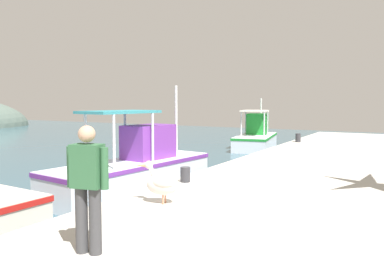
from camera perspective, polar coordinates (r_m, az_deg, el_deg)
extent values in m
cube|color=white|center=(11.93, -8.92, -7.19)|extent=(5.93, 2.28, 0.94)
cube|color=#723399|center=(11.86, -8.94, -5.33)|extent=(5.98, 2.32, 0.12)
cube|color=#723399|center=(12.30, -6.59, -2.06)|extent=(1.72, 1.18, 1.08)
cylinder|color=silver|center=(10.43, -11.70, -2.06)|extent=(0.08, 0.08, 1.49)
cylinder|color=silver|center=(11.34, -15.78, -1.65)|extent=(0.08, 0.08, 1.49)
cylinder|color=silver|center=(11.54, -5.96, -1.43)|extent=(0.08, 0.08, 1.49)
cylinder|color=silver|center=(12.36, -10.09, -1.11)|extent=(0.08, 0.08, 1.49)
cube|color=teal|center=(11.35, -10.88, 2.40)|extent=(2.46, 1.48, 0.08)
cylinder|color=silver|center=(13.35, -2.41, 1.28)|extent=(0.10, 0.10, 2.40)
cube|color=white|center=(22.66, 9.60, -2.07)|extent=(5.11, 2.73, 0.83)
cube|color=#1E8C2D|center=(22.62, 9.61, -1.24)|extent=(5.15, 2.78, 0.12)
cube|color=#1E8C2D|center=(23.17, 9.88, 0.63)|extent=(1.54, 1.35, 1.25)
cylinder|color=silver|center=(21.39, 10.86, 0.54)|extent=(0.08, 0.08, 1.39)
cylinder|color=silver|center=(21.62, 7.44, 0.61)|extent=(0.08, 0.08, 1.39)
cylinder|color=silver|center=(22.68, 11.35, 0.72)|extent=(0.08, 0.08, 1.39)
cylinder|color=silver|center=(22.90, 8.12, 0.79)|extent=(0.08, 0.08, 1.39)
cube|color=silver|center=(22.11, 9.46, 2.57)|extent=(2.18, 1.71, 0.08)
cylinder|color=silver|center=(24.34, 10.37, 1.88)|extent=(0.10, 0.10, 2.18)
cylinder|color=tan|center=(7.50, -4.03, -10.39)|extent=(0.04, 0.04, 0.22)
cylinder|color=tan|center=(7.39, -4.40, -10.60)|extent=(0.04, 0.04, 0.22)
ellipsoid|color=white|center=(7.41, -4.58, -8.58)|extent=(0.44, 0.69, 0.40)
ellipsoid|color=silver|center=(7.38, -4.23, -8.16)|extent=(0.47, 0.60, 0.28)
cylinder|color=white|center=(7.44, -5.95, -6.80)|extent=(0.12, 0.21, 0.27)
sphere|color=white|center=(7.45, -6.53, -5.55)|extent=(0.19, 0.19, 0.16)
cone|color=#F2B272|center=(7.54, -7.90, -5.60)|extent=(0.13, 0.31, 0.07)
cylinder|color=#3F3F42|center=(5.15, -14.41, -13.47)|extent=(0.16, 0.16, 0.87)
cylinder|color=#3F3F42|center=(5.26, -16.33, -13.15)|extent=(0.16, 0.16, 0.87)
cube|color=#33663F|center=(5.04, -15.53, -5.53)|extent=(0.32, 0.44, 0.56)
cylinder|color=#33663F|center=(4.92, -13.08, -5.96)|extent=(0.10, 0.10, 0.53)
cylinder|color=#33663F|center=(5.18, -17.85, -5.55)|extent=(0.10, 0.10, 0.53)
sphere|color=tan|center=(4.99, -15.62, -0.88)|extent=(0.22, 0.22, 0.22)
cylinder|color=#333338|center=(9.34, -1.02, -7.04)|extent=(0.24, 0.24, 0.37)
cylinder|color=#333338|center=(19.27, 15.73, -1.43)|extent=(0.25, 0.25, 0.42)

